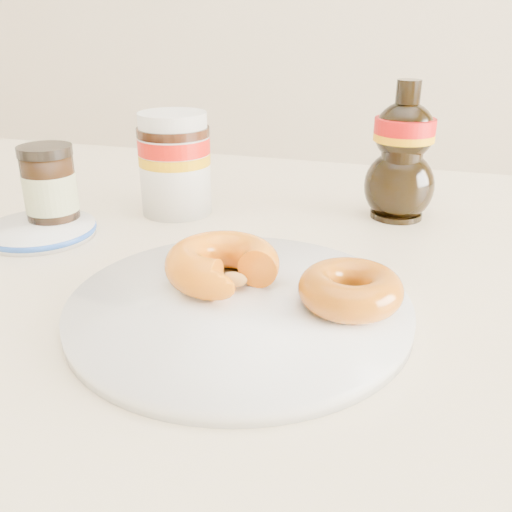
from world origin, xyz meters
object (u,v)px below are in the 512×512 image
(nutella_jar, at_px, (175,160))
(syrup_bottle, at_px, (402,151))
(donut_bitten, at_px, (222,264))
(dark_jar, at_px, (50,189))
(dining_table, at_px, (226,327))
(plate, at_px, (239,307))
(donut_whole, at_px, (350,289))
(blue_rim_saucer, at_px, (40,230))

(nutella_jar, relative_size, syrup_bottle, 0.76)
(donut_bitten, height_order, dark_jar, dark_jar)
(dining_table, distance_m, plate, 0.15)
(syrup_bottle, bearing_deg, donut_bitten, -116.58)
(syrup_bottle, distance_m, dark_jar, 0.43)
(dining_table, relative_size, syrup_bottle, 8.27)
(syrup_bottle, height_order, dark_jar, syrup_bottle)
(donut_whole, height_order, syrup_bottle, syrup_bottle)
(dining_table, relative_size, nutella_jar, 10.90)
(dining_table, bearing_deg, donut_whole, -32.17)
(donut_bitten, relative_size, donut_whole, 1.19)
(donut_whole, distance_m, dark_jar, 0.40)
(donut_whole, relative_size, syrup_bottle, 0.52)
(plate, bearing_deg, syrup_bottle, 69.82)
(plate, height_order, syrup_bottle, syrup_bottle)
(syrup_bottle, bearing_deg, blue_rim_saucer, -154.15)
(plate, xyz_separation_m, donut_bitten, (-0.03, 0.03, 0.02))
(dark_jar, bearing_deg, donut_bitten, -23.31)
(dark_jar, bearing_deg, plate, -26.31)
(dining_table, bearing_deg, blue_rim_saucer, 179.65)
(plate, xyz_separation_m, syrup_bottle, (0.11, 0.30, 0.08))
(plate, distance_m, nutella_jar, 0.30)
(dining_table, distance_m, dark_jar, 0.27)
(plate, relative_size, syrup_bottle, 1.74)
(plate, distance_m, dark_jar, 0.32)
(dark_jar, bearing_deg, nutella_jar, 39.93)
(plate, xyz_separation_m, nutella_jar, (-0.17, 0.24, 0.06))
(dining_table, distance_m, nutella_jar, 0.23)
(donut_bitten, xyz_separation_m, nutella_jar, (-0.14, 0.21, 0.04))
(dark_jar, bearing_deg, syrup_bottle, 22.25)
(donut_whole, distance_m, nutella_jar, 0.34)
(donut_bitten, bearing_deg, nutella_jar, 123.43)
(donut_bitten, relative_size, blue_rim_saucer, 0.81)
(syrup_bottle, bearing_deg, nutella_jar, -167.21)
(nutella_jar, distance_m, syrup_bottle, 0.28)
(plate, height_order, donut_bitten, donut_bitten)
(dining_table, xyz_separation_m, donut_bitten, (0.03, -0.08, 0.12))
(donut_whole, height_order, nutella_jar, nutella_jar)
(plate, xyz_separation_m, donut_whole, (0.09, 0.02, 0.02))
(plate, distance_m, blue_rim_saucer, 0.30)
(plate, bearing_deg, dining_table, 116.24)
(donut_bitten, bearing_deg, dining_table, 109.08)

